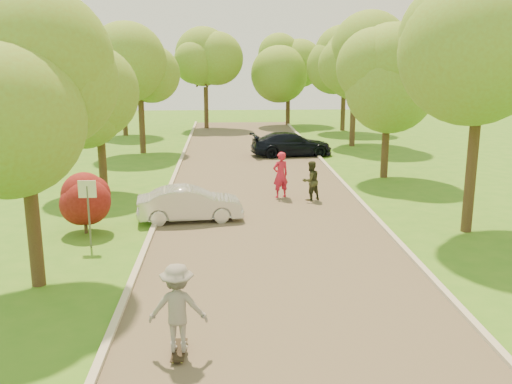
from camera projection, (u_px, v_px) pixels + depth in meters
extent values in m
plane|color=#36751B|center=(286.00, 295.00, 14.54)|extent=(100.00, 100.00, 0.00)
cube|color=#4C4438|center=(264.00, 211.00, 22.30)|extent=(8.00, 60.00, 0.01)
cube|color=#B2AD9E|center=(160.00, 211.00, 22.07)|extent=(0.18, 60.00, 0.12)
cube|color=#B2AD9E|center=(366.00, 208.00, 22.51)|extent=(0.18, 60.00, 0.12)
cylinder|color=#59595E|center=(89.00, 217.00, 17.87)|extent=(0.06, 0.06, 2.00)
cube|color=white|center=(87.00, 189.00, 17.66)|extent=(0.55, 0.04, 0.55)
cylinder|color=#382619|center=(86.00, 223.00, 19.45)|extent=(0.12, 0.12, 0.70)
sphere|color=#590F0F|center=(84.00, 202.00, 19.28)|extent=(1.70, 1.70, 1.70)
cylinder|color=#382619|center=(33.00, 220.00, 14.73)|extent=(0.36, 0.36, 3.60)
sphere|color=olive|center=(21.00, 96.00, 13.99)|extent=(4.60, 4.60, 4.60)
sphere|color=olive|center=(47.00, 67.00, 13.86)|extent=(3.45, 3.45, 3.45)
cylinder|color=#382619|center=(102.00, 155.00, 25.44)|extent=(0.36, 0.36, 3.15)
sphere|color=olive|center=(98.00, 91.00, 24.77)|extent=(4.20, 4.20, 4.20)
sphere|color=olive|center=(112.00, 76.00, 24.66)|extent=(3.15, 3.15, 3.15)
cylinder|color=#382619|center=(142.00, 122.00, 35.08)|extent=(0.36, 0.36, 3.83)
sphere|color=olive|center=(139.00, 66.00, 34.30)|extent=(4.80, 4.80, 4.80)
sphere|color=olive|center=(151.00, 54.00, 34.17)|extent=(3.60, 3.60, 3.60)
cylinder|color=#382619|center=(471.00, 177.00, 19.31)|extent=(0.36, 0.36, 3.83)
sphere|color=olive|center=(480.00, 75.00, 18.51)|extent=(5.00, 5.00, 5.00)
sphere|color=olive|center=(505.00, 51.00, 18.37)|extent=(3.75, 3.75, 3.75)
cylinder|color=#382619|center=(385.00, 144.00, 28.07)|extent=(0.36, 0.36, 3.38)
sphere|color=olive|center=(389.00, 82.00, 27.37)|extent=(4.40, 4.40, 4.40)
sphere|color=olive|center=(403.00, 68.00, 27.25)|extent=(3.30, 3.30, 3.30)
cylinder|color=#382619|center=(353.00, 116.00, 37.73)|extent=(0.36, 0.36, 4.05)
sphere|color=olive|center=(355.00, 60.00, 36.89)|extent=(5.20, 5.20, 5.20)
sphere|color=olive|center=(368.00, 48.00, 36.75)|extent=(3.90, 3.90, 3.90)
cylinder|color=#382619|center=(125.00, 112.00, 42.75)|extent=(0.36, 0.36, 3.60)
sphere|color=olive|center=(122.00, 67.00, 41.97)|extent=(5.00, 5.00, 5.00)
sphere|color=olive|center=(132.00, 56.00, 41.84)|extent=(3.75, 3.75, 3.75)
cylinder|color=#382619|center=(343.00, 107.00, 45.58)|extent=(0.36, 0.36, 3.83)
sphere|color=olive|center=(345.00, 63.00, 44.78)|extent=(5.00, 5.00, 5.00)
sphere|color=olive|center=(355.00, 53.00, 44.64)|extent=(3.75, 3.75, 3.75)
cylinder|color=#382619|center=(206.00, 108.00, 46.98)|extent=(0.36, 0.36, 3.38)
sphere|color=olive|center=(205.00, 69.00, 46.24)|extent=(4.80, 4.80, 4.80)
sphere|color=olive|center=(214.00, 60.00, 46.11)|extent=(3.60, 3.60, 3.60)
cylinder|color=#382619|center=(288.00, 104.00, 49.27)|extent=(0.36, 0.36, 3.60)
sphere|color=olive|center=(288.00, 65.00, 48.50)|extent=(5.00, 5.00, 5.00)
sphere|color=olive|center=(297.00, 56.00, 48.36)|extent=(3.75, 3.75, 3.75)
imported|color=silver|center=(190.00, 204.00, 20.90)|extent=(3.95, 1.75, 1.26)
imported|color=black|center=(291.00, 144.00, 34.34)|extent=(5.09, 2.56, 1.42)
cube|color=black|center=(179.00, 350.00, 11.59)|extent=(0.29, 0.95, 0.02)
cylinder|color=#BFCC4C|center=(185.00, 344.00, 11.94)|extent=(0.03, 0.07, 0.07)
cylinder|color=#BFCC4C|center=(177.00, 345.00, 11.93)|extent=(0.03, 0.07, 0.07)
cylinder|color=#BFCC4C|center=(182.00, 361.00, 11.28)|extent=(0.03, 0.07, 0.07)
cylinder|color=#BFCC4C|center=(173.00, 361.00, 11.28)|extent=(0.03, 0.07, 0.07)
imported|color=gray|center=(178.00, 308.00, 11.38)|extent=(1.21, 0.72, 1.84)
imported|color=#BC1C38|center=(281.00, 175.00, 24.17)|extent=(0.85, 0.73, 1.98)
imported|color=#2E311D|center=(311.00, 181.00, 23.77)|extent=(1.01, 0.94, 1.67)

